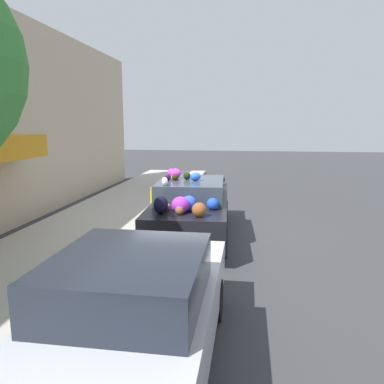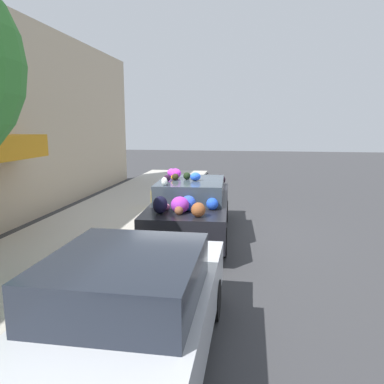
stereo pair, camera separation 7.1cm
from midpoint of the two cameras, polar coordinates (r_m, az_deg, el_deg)
name	(u,v)px [view 2 (the right image)]	position (r m, az deg, el deg)	size (l,w,h in m)	color
ground_plane	(195,236)	(9.26, 0.70, -6.69)	(60.00, 60.00, 0.00)	#38383A
sidewalk_curb	(91,229)	(9.98, -14.90, -5.43)	(24.00, 3.20, 0.12)	#B2ADA3
building_facade	(1,122)	(10.68, -26.87, 9.56)	(18.00, 1.20, 5.61)	#C6B293
fire_hydrant	(154,197)	(11.68, -5.62, -0.80)	(0.20, 0.20, 0.70)	gold
art_car	(192,206)	(9.05, 0.20, -2.14)	(4.56, 1.94, 1.65)	black
parked_car_plain	(130,311)	(4.31, -8.87, -17.46)	(3.92, 1.76, 1.40)	#B7BABF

